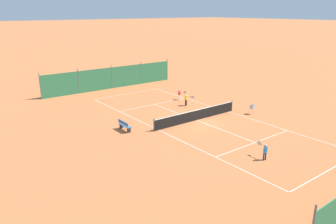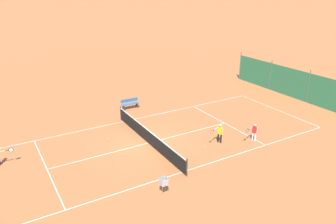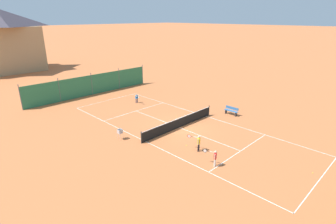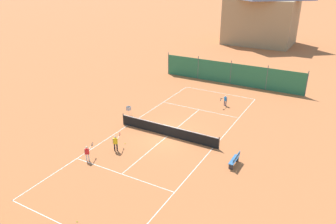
{
  "view_description": "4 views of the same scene",
  "coord_description": "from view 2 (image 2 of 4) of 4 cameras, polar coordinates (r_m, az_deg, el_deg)",
  "views": [
    {
      "loc": [
        18.59,
        20.15,
        9.3
      ],
      "look_at": [
        1.9,
        -1.62,
        0.72
      ],
      "focal_mm": 35.0,
      "sensor_mm": 36.0,
      "label": 1
    },
    {
      "loc": [
        -17.16,
        8.55,
        9.8
      ],
      "look_at": [
        1.27,
        -2.24,
        1.3
      ],
      "focal_mm": 35.0,
      "sensor_mm": 36.0,
      "label": 2
    },
    {
      "loc": [
        -16.59,
        -15.0,
        9.73
      ],
      "look_at": [
        -0.01,
        1.46,
        1.16
      ],
      "focal_mm": 28.0,
      "sensor_mm": 36.0,
      "label": 3
    },
    {
      "loc": [
        11.94,
        -21.22,
        12.88
      ],
      "look_at": [
        -0.99,
        1.83,
        1.28
      ],
      "focal_mm": 35.0,
      "sensor_mm": 36.0,
      "label": 4
    }
  ],
  "objects": [
    {
      "name": "ball_hopper",
      "position": [
        16.39,
        -0.81,
        -12.21
      ],
      "size": [
        0.36,
        0.36,
        0.89
      ],
      "color": "#B7B7BC",
      "rests_on": "ground"
    },
    {
      "name": "tennis_ball_by_net_left",
      "position": [
        22.39,
        -10.51,
        -4.56
      ],
      "size": [
        0.07,
        0.07,
        0.07
      ],
      "primitive_type": "sphere",
      "color": "#CCE033",
      "rests_on": "ground"
    },
    {
      "name": "courtside_bench",
      "position": [
        27.24,
        -6.64,
        1.48
      ],
      "size": [
        0.36,
        1.5,
        0.84
      ],
      "color": "#336699",
      "rests_on": "ground"
    },
    {
      "name": "court_line_markings",
      "position": [
        21.53,
        -3.46,
        -5.41
      ],
      "size": [
        8.25,
        23.85,
        0.01
      ],
      "color": "white",
      "rests_on": "ground"
    },
    {
      "name": "windscreen_fence_near",
      "position": [
        30.74,
        23.2,
        3.88
      ],
      "size": [
        17.28,
        0.08,
        2.9
      ],
      "color": "#2D754C",
      "rests_on": "ground"
    },
    {
      "name": "player_far_baseline",
      "position": [
        22.25,
        14.75,
        -3.22
      ],
      "size": [
        0.41,
        1.03,
        1.19
      ],
      "color": "white",
      "rests_on": "ground"
    },
    {
      "name": "player_far_service",
      "position": [
        21.48,
        8.96,
        -3.49
      ],
      "size": [
        0.45,
        1.09,
        1.29
      ],
      "color": "black",
      "rests_on": "ground"
    },
    {
      "name": "ground_plane",
      "position": [
        21.53,
        -3.46,
        -5.41
      ],
      "size": [
        600.0,
        600.0,
        0.0
      ],
      "primitive_type": "plane",
      "color": "#BC6638"
    },
    {
      "name": "tennis_net",
      "position": [
        21.31,
        -3.49,
        -4.22
      ],
      "size": [
        9.18,
        0.08,
        1.06
      ],
      "color": "#2D2D2D",
      "rests_on": "ground"
    },
    {
      "name": "tennis_ball_by_net_right",
      "position": [
        21.14,
        6.41,
        -5.97
      ],
      "size": [
        0.07,
        0.07,
        0.07
      ],
      "primitive_type": "sphere",
      "color": "#CCE033",
      "rests_on": "ground"
    },
    {
      "name": "tennis_ball_alley_left",
      "position": [
        28.42,
        16.74,
        0.65
      ],
      "size": [
        0.07,
        0.07,
        0.07
      ],
      "primitive_type": "sphere",
      "color": "#CCE033",
      "rests_on": "ground"
    }
  ]
}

